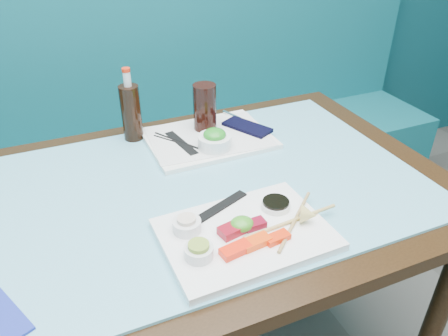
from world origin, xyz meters
name	(u,v)px	position (x,y,z in m)	size (l,w,h in m)	color
booth_bench	(135,161)	(0.00, 2.29, 0.37)	(3.00, 0.56, 1.17)	#0F5962
dining_table	(195,214)	(0.00, 1.45, 0.67)	(1.40, 0.90, 0.75)	black
glass_top	(194,189)	(0.00, 1.45, 0.75)	(1.22, 0.76, 0.01)	#67B5CE
sashimi_plate	(245,234)	(0.04, 1.21, 0.77)	(0.37, 0.27, 0.02)	white
salmon_left	(236,250)	(-0.01, 1.16, 0.79)	(0.07, 0.03, 0.02)	#FF230A
salmon_mid	(256,242)	(0.04, 1.16, 0.79)	(0.07, 0.03, 0.02)	#FF410A
salmon_right	(277,238)	(0.09, 1.16, 0.78)	(0.06, 0.03, 0.01)	#F82E09
tuna_left	(233,230)	(0.01, 1.22, 0.79)	(0.06, 0.04, 0.02)	maroon
tuna_right	(255,224)	(0.06, 1.22, 0.79)	(0.05, 0.03, 0.02)	maroon
seaweed_garnish	(242,224)	(0.03, 1.22, 0.79)	(0.05, 0.05, 0.03)	#399121
ramekin_wasabi	(199,252)	(-0.09, 1.18, 0.79)	(0.06, 0.06, 0.03)	silver
wasabi_fill	(199,246)	(-0.09, 1.18, 0.81)	(0.04, 0.04, 0.01)	olive
ramekin_ginger	(187,226)	(-0.08, 1.27, 0.79)	(0.06, 0.06, 0.03)	silver
ginger_fill	(187,219)	(-0.08, 1.27, 0.81)	(0.04, 0.04, 0.01)	beige
soy_dish	(276,205)	(0.14, 1.26, 0.78)	(0.07, 0.07, 0.01)	white
soy_fill	(276,202)	(0.14, 1.26, 0.79)	(0.06, 0.06, 0.01)	black
lemon_wedge	(309,215)	(0.18, 1.18, 0.80)	(0.05, 0.05, 0.04)	#DDC769
chopstick_sleeve	(221,206)	(0.02, 1.32, 0.78)	(0.16, 0.03, 0.00)	black
wooden_chopstick_a	(291,221)	(0.15, 1.20, 0.78)	(0.01, 0.01, 0.25)	tan
wooden_chopstick_b	(295,220)	(0.16, 1.20, 0.78)	(0.01, 0.01, 0.24)	#A5834D
serving_tray	(209,139)	(0.13, 1.68, 0.77)	(0.38, 0.28, 0.01)	white
paper_placemat	(209,136)	(0.13, 1.68, 0.77)	(0.37, 0.26, 0.00)	silver
seaweed_bowl	(215,142)	(0.12, 1.60, 0.79)	(0.10, 0.10, 0.04)	white
seaweed_salad	(215,134)	(0.12, 1.60, 0.82)	(0.07, 0.07, 0.03)	#208A1F
cola_glass	(205,107)	(0.14, 1.73, 0.85)	(0.07, 0.07, 0.15)	black
navy_pouch	(247,127)	(0.27, 1.68, 0.78)	(0.07, 0.16, 0.01)	black
fork	(232,115)	(0.26, 1.78, 0.78)	(0.01, 0.01, 0.09)	white
black_chopstick_a	(180,143)	(0.03, 1.67, 0.77)	(0.01, 0.01, 0.20)	black
black_chopstick_b	(182,143)	(0.04, 1.67, 0.78)	(0.01, 0.01, 0.23)	black
tray_sleeve	(181,143)	(0.04, 1.67, 0.77)	(0.03, 0.17, 0.00)	black
cola_bottle_body	(131,113)	(-0.08, 1.79, 0.85)	(0.06, 0.06, 0.18)	black
cola_bottle_neck	(127,79)	(-0.08, 1.79, 0.96)	(0.02, 0.02, 0.05)	silver
cola_bottle_cap	(126,70)	(-0.08, 1.79, 0.98)	(0.03, 0.03, 0.01)	red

